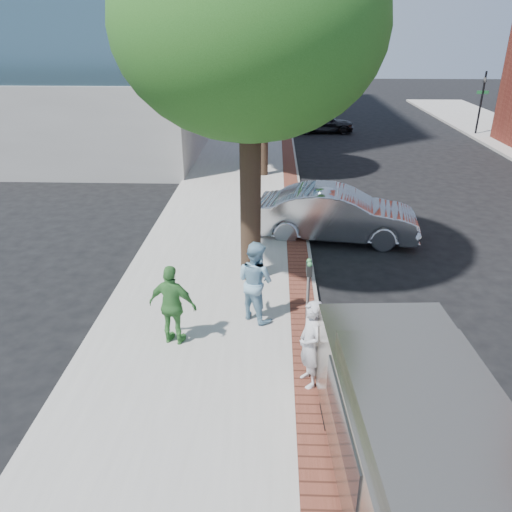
{
  "coord_description": "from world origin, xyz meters",
  "views": [
    {
      "loc": [
        -0.03,
        -9.89,
        6.17
      ],
      "look_at": [
        -0.43,
        0.91,
        1.2
      ],
      "focal_mm": 35.0,
      "sensor_mm": 36.0,
      "label": 1
    }
  ],
  "objects_px": {
    "sedan_silver": "(337,214)",
    "person_officer": "(255,281)",
    "person_green": "(173,305)",
    "van": "(419,444)",
    "bg_car": "(323,122)",
    "parking_meter": "(309,278)",
    "person_gray": "(310,344)"
  },
  "relations": [
    {
      "from": "person_officer",
      "to": "bg_car",
      "type": "relative_size",
      "value": 0.48
    },
    {
      "from": "van",
      "to": "sedan_silver",
      "type": "bearing_deg",
      "value": 86.6
    },
    {
      "from": "person_green",
      "to": "van",
      "type": "bearing_deg",
      "value": 151.04
    },
    {
      "from": "person_gray",
      "to": "person_officer",
      "type": "xyz_separation_m",
      "value": [
        -1.07,
        2.27,
        0.07
      ]
    },
    {
      "from": "sedan_silver",
      "to": "bg_car",
      "type": "height_order",
      "value": "sedan_silver"
    },
    {
      "from": "parking_meter",
      "to": "van",
      "type": "distance_m",
      "value": 4.77
    },
    {
      "from": "person_officer",
      "to": "sedan_silver",
      "type": "height_order",
      "value": "person_officer"
    },
    {
      "from": "parking_meter",
      "to": "person_green",
      "type": "xyz_separation_m",
      "value": [
        -2.81,
        -0.98,
        -0.18
      ]
    },
    {
      "from": "person_officer",
      "to": "person_green",
      "type": "xyz_separation_m",
      "value": [
        -1.64,
        -1.03,
        -0.05
      ]
    },
    {
      "from": "bg_car",
      "to": "van",
      "type": "distance_m",
      "value": 27.47
    },
    {
      "from": "person_officer",
      "to": "sedan_silver",
      "type": "xyz_separation_m",
      "value": [
        2.38,
        5.12,
        -0.25
      ]
    },
    {
      "from": "sedan_silver",
      "to": "van",
      "type": "distance_m",
      "value": 9.79
    },
    {
      "from": "person_green",
      "to": "bg_car",
      "type": "height_order",
      "value": "person_green"
    },
    {
      "from": "person_green",
      "to": "bg_car",
      "type": "distance_m",
      "value": 24.35
    },
    {
      "from": "bg_car",
      "to": "van",
      "type": "bearing_deg",
      "value": 176.5
    },
    {
      "from": "person_gray",
      "to": "bg_car",
      "type": "distance_m",
      "value": 25.17
    },
    {
      "from": "van",
      "to": "bg_car",
      "type": "bearing_deg",
      "value": 84.46
    },
    {
      "from": "parking_meter",
      "to": "bg_car",
      "type": "bearing_deg",
      "value": 84.33
    },
    {
      "from": "person_green",
      "to": "sedan_silver",
      "type": "distance_m",
      "value": 7.35
    },
    {
      "from": "parking_meter",
      "to": "person_green",
      "type": "bearing_deg",
      "value": -160.78
    },
    {
      "from": "parking_meter",
      "to": "person_officer",
      "type": "distance_m",
      "value": 1.18
    },
    {
      "from": "van",
      "to": "person_green",
      "type": "bearing_deg",
      "value": 134.47
    },
    {
      "from": "sedan_silver",
      "to": "bg_car",
      "type": "distance_m",
      "value": 17.69
    },
    {
      "from": "bg_car",
      "to": "parking_meter",
      "type": "bearing_deg",
      "value": 173.07
    },
    {
      "from": "sedan_silver",
      "to": "person_officer",
      "type": "bearing_deg",
      "value": 162.86
    },
    {
      "from": "person_gray",
      "to": "sedan_silver",
      "type": "distance_m",
      "value": 7.51
    },
    {
      "from": "parking_meter",
      "to": "van",
      "type": "relative_size",
      "value": 0.26
    },
    {
      "from": "person_officer",
      "to": "sedan_silver",
      "type": "bearing_deg",
      "value": -74.94
    },
    {
      "from": "person_green",
      "to": "sedan_silver",
      "type": "xyz_separation_m",
      "value": [
        4.02,
        6.15,
        -0.2
      ]
    },
    {
      "from": "bg_car",
      "to": "person_officer",
      "type": "bearing_deg",
      "value": 170.16
    },
    {
      "from": "person_officer",
      "to": "sedan_silver",
      "type": "relative_size",
      "value": 0.37
    },
    {
      "from": "parking_meter",
      "to": "sedan_silver",
      "type": "relative_size",
      "value": 0.3
    }
  ]
}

